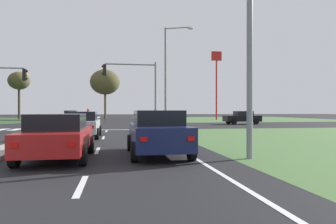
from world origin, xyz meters
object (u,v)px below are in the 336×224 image
(pedestrian_at_median, at_px, (88,113))
(treeline_third, at_px, (19,81))
(car_silver_third, at_px, (82,124))
(car_red_fifth, at_px, (58,136))
(treeline_fifth, at_px, (105,82))
(treeline_fourth, at_px, (105,79))
(traffic_signal_near_right, at_px, (136,83))
(car_navy_second, at_px, (158,132))
(street_lamp_second, at_px, (168,72))
(car_black_fourth, at_px, (242,118))
(fastfood_pole_sign, at_px, (216,70))
(car_white_sixth, at_px, (71,116))

(pedestrian_at_median, distance_m, treeline_third, 20.06)
(car_silver_third, relative_size, pedestrian_at_median, 2.40)
(car_red_fifth, bearing_deg, treeline_fifth, 90.12)
(treeline_fourth, bearing_deg, traffic_signal_near_right, -83.79)
(car_navy_second, distance_m, treeline_third, 53.40)
(street_lamp_second, bearing_deg, car_silver_third, -126.94)
(car_black_fourth, relative_size, treeline_fifth, 0.46)
(car_red_fifth, xyz_separation_m, fastfood_pole_sign, (19.34, 42.64, 7.94))
(street_lamp_second, bearing_deg, pedestrian_at_median, 114.27)
(fastfood_pole_sign, height_order, treeline_fourth, fastfood_pole_sign)
(car_silver_third, height_order, car_red_fifth, car_silver_third)
(car_black_fourth, xyz_separation_m, treeline_fourth, (-16.55, 25.88, 6.83))
(car_red_fifth, distance_m, treeline_third, 52.76)
(street_lamp_second, bearing_deg, car_black_fourth, 35.30)
(car_navy_second, xyz_separation_m, fastfood_pole_sign, (15.98, 42.18, 7.89))
(traffic_signal_near_right, relative_size, street_lamp_second, 0.64)
(treeline_fifth, bearing_deg, treeline_fourth, 89.53)
(car_silver_third, relative_size, treeline_third, 0.51)
(street_lamp_second, bearing_deg, treeline_third, 123.69)
(car_navy_second, xyz_separation_m, traffic_signal_near_right, (0.24, 15.67, 3.14))
(car_navy_second, bearing_deg, car_white_sixth, 102.20)
(car_navy_second, height_order, fastfood_pole_sign, fastfood_pole_sign)
(car_black_fourth, xyz_separation_m, traffic_signal_near_right, (-12.86, -8.06, 3.18))
(car_silver_third, xyz_separation_m, treeline_third, (-15.38, 41.67, 6.13))
(car_black_fourth, distance_m, traffic_signal_near_right, 15.51)
(car_navy_second, bearing_deg, car_black_fourth, 61.09)
(car_red_fifth, relative_size, treeline_fifth, 0.48)
(traffic_signal_near_right, distance_m, pedestrian_at_median, 21.05)
(fastfood_pole_sign, bearing_deg, car_red_fifth, -114.39)
(car_red_fifth, xyz_separation_m, treeline_fifth, (-0.10, 48.64, 6.07))
(car_black_fourth, distance_m, fastfood_pole_sign, 20.28)
(pedestrian_at_median, bearing_deg, car_white_sixth, 29.03)
(pedestrian_at_median, bearing_deg, fastfood_pole_sign, -99.96)
(car_silver_third, distance_m, traffic_signal_near_right, 9.13)
(treeline_third, height_order, treeline_fifth, treeline_fifth)
(traffic_signal_near_right, bearing_deg, treeline_third, 119.31)
(car_black_fourth, distance_m, car_red_fifth, 29.27)
(car_silver_third, bearing_deg, car_white_sixth, 99.00)
(car_silver_third, relative_size, traffic_signal_near_right, 0.77)
(car_black_fourth, height_order, treeline_third, treeline_third)
(street_lamp_second, bearing_deg, traffic_signal_near_right, -160.81)
(pedestrian_at_median, height_order, treeline_fifth, treeline_fifth)
(car_white_sixth, bearing_deg, treeline_third, -48.41)
(car_navy_second, height_order, car_silver_third, car_navy_second)
(pedestrian_at_median, bearing_deg, street_lamp_second, 177.62)
(car_red_fifth, height_order, traffic_signal_near_right, traffic_signal_near_right)
(treeline_fourth, bearing_deg, treeline_fifth, -90.47)
(car_silver_third, distance_m, fastfood_pole_sign, 40.14)
(pedestrian_at_median, bearing_deg, treeline_fifth, -35.77)
(car_red_fifth, xyz_separation_m, treeline_fourth, (-0.09, 50.08, 6.85))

